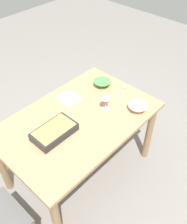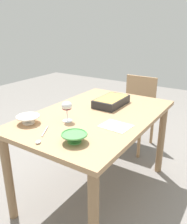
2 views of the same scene
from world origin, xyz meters
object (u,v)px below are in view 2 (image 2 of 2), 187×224
object	(u,v)px
small_bowl	(28,119)
chair	(136,109)
casserole_dish	(111,101)
serving_spoon	(41,138)
wine_glass	(67,107)
dining_table	(96,126)
napkin	(116,126)
mixing_bowl	(74,137)

from	to	relation	value
small_bowl	chair	bearing A→B (deg)	-8.38
casserole_dish	serving_spoon	distance (m)	0.81
small_bowl	wine_glass	bearing A→B (deg)	-49.09
dining_table	serving_spoon	world-z (taller)	serving_spoon
casserole_dish	napkin	size ratio (longest dim) A/B	1.68
dining_table	small_bowl	distance (m)	0.54
chair	wine_glass	bearing A→B (deg)	179.80
casserole_dish	mixing_bowl	xyz separation A→B (m)	(-0.73, -0.15, -0.00)
mixing_bowl	napkin	world-z (taller)	mixing_bowl
chair	mixing_bowl	world-z (taller)	chair
mixing_bowl	napkin	size ratio (longest dim) A/B	0.79
wine_glass	chair	bearing A→B (deg)	-0.20
napkin	serving_spoon	bearing A→B (deg)	144.80
mixing_bowl	small_bowl	bearing A→B (deg)	83.48
serving_spoon	casserole_dish	bearing A→B (deg)	-3.56
chair	wine_glass	size ratio (longest dim) A/B	5.43
dining_table	casserole_dish	size ratio (longest dim) A/B	3.90
dining_table	small_bowl	xyz separation A→B (m)	(-0.42, 0.30, 0.14)
mixing_bowl	serving_spoon	size ratio (longest dim) A/B	0.69
casserole_dish	small_bowl	distance (m)	0.74
chair	small_bowl	bearing A→B (deg)	171.62
wine_glass	serving_spoon	size ratio (longest dim) A/B	0.65
serving_spoon	chair	bearing A→B (deg)	1.34
napkin	dining_table	bearing A→B (deg)	62.22
chair	small_bowl	world-z (taller)	chair
wine_glass	mixing_bowl	size ratio (longest dim) A/B	0.94
small_bowl	napkin	xyz separation A→B (m)	(0.29, -0.55, -0.03)
mixing_bowl	small_bowl	distance (m)	0.45
serving_spoon	napkin	distance (m)	0.52
chair	serving_spoon	xyz separation A→B (m)	(-1.58, -0.04, 0.29)
chair	napkin	world-z (taller)	chair
casserole_dish	chair	bearing A→B (deg)	6.46
mixing_bowl	small_bowl	xyz separation A→B (m)	(0.05, 0.45, -0.00)
casserole_dish	small_bowl	world-z (taller)	casserole_dish
casserole_dish	napkin	xyz separation A→B (m)	(-0.38, -0.25, -0.04)
wine_glass	serving_spoon	world-z (taller)	wine_glass
serving_spoon	napkin	world-z (taller)	serving_spoon
dining_table	casserole_dish	xyz separation A→B (m)	(0.25, 0.00, 0.14)
small_bowl	serving_spoon	distance (m)	0.28
casserole_dish	wine_glass	bearing A→B (deg)	169.51
chair	mixing_bowl	size ratio (longest dim) A/B	5.13
chair	serving_spoon	size ratio (longest dim) A/B	3.51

